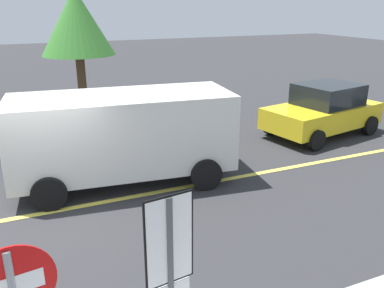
{
  "coord_description": "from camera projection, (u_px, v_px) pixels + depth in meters",
  "views": [
    {
      "loc": [
        -0.26,
        -8.26,
        4.24
      ],
      "look_at": [
        2.95,
        -0.83,
        1.4
      ],
      "focal_mm": 37.95,
      "sensor_mm": 36.0,
      "label": 1
    }
  ],
  "objects": [
    {
      "name": "ground_plane",
      "position": [
        50.0,
        212.0,
        8.65
      ],
      "size": [
        80.0,
        80.0,
        0.0
      ],
      "primitive_type": "plane",
      "color": "#2D2D30"
    },
    {
      "name": "lane_marking_centre",
      "position": [
        180.0,
        188.0,
        9.77
      ],
      "size": [
        28.0,
        0.16,
        0.01
      ],
      "primitive_type": "cube",
      "color": "#E0D14C"
    },
    {
      "name": "speed_limit_sign",
      "position": [
        170.0,
        263.0,
        4.07
      ],
      "size": [
        0.54,
        0.09,
        2.52
      ],
      "color": "#4C4C51",
      "rests_on": "ground_plane"
    },
    {
      "name": "white_van",
      "position": [
        122.0,
        133.0,
        9.74
      ],
      "size": [
        5.39,
        2.73,
        2.2
      ],
      "color": "silver",
      "rests_on": "ground_plane"
    },
    {
      "name": "car_yellow_approaching",
      "position": [
        323.0,
        110.0,
        13.5
      ],
      "size": [
        4.3,
        2.7,
        1.7
      ],
      "color": "gold",
      "rests_on": "ground_plane"
    },
    {
      "name": "tree_left_verge",
      "position": [
        77.0,
        23.0,
        14.43
      ],
      "size": [
        2.61,
        2.61,
        4.74
      ],
      "color": "#513823",
      "rests_on": "ground_plane"
    }
  ]
}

